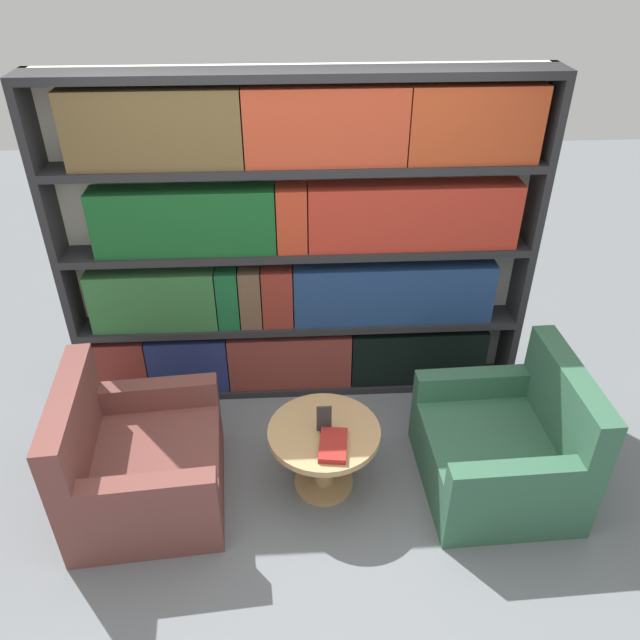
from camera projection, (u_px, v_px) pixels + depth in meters
name	position (u px, v px, depth m)	size (l,w,h in m)	color
ground_plane	(308.00, 519.00, 3.66)	(14.00, 14.00, 0.00)	slate
bookshelf	(299.00, 251.00, 4.11)	(3.11, 0.30, 2.26)	silver
armchair_left	(138.00, 465.00, 3.65)	(0.92, 0.98, 0.85)	brown
armchair_right	(505.00, 449.00, 3.75)	(0.88, 0.95, 0.85)	#336047
coffee_table	(324.00, 446.00, 3.71)	(0.67, 0.67, 0.46)	tan
table_sign	(324.00, 420.00, 3.60)	(0.09, 0.06, 0.18)	black
stray_book	(333.00, 445.00, 3.51)	(0.19, 0.28, 0.04)	maroon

